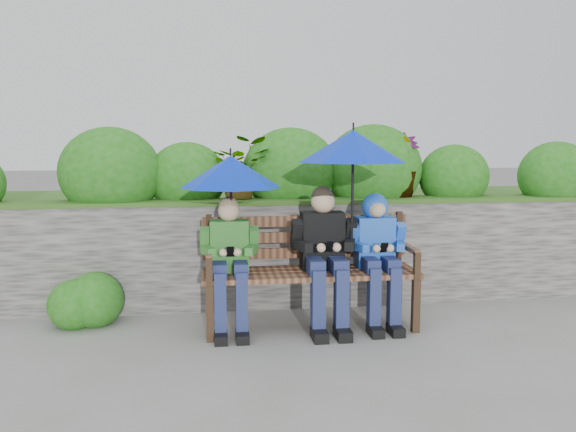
{
  "coord_description": "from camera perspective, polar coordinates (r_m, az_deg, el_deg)",
  "views": [
    {
      "loc": [
        -0.62,
        -4.56,
        1.56
      ],
      "look_at": [
        0.0,
        0.1,
        0.95
      ],
      "focal_mm": 35.0,
      "sensor_mm": 36.0,
      "label": 1
    }
  ],
  "objects": [
    {
      "name": "ground",
      "position": [
        4.86,
        0.16,
        -11.34
      ],
      "size": [
        60.0,
        60.0,
        0.0
      ],
      "primitive_type": "plane",
      "color": "slate",
      "rests_on": "ground"
    },
    {
      "name": "boy_right",
      "position": [
        4.85,
        9.07,
        -3.12
      ],
      "size": [
        0.49,
        0.59,
        1.13
      ],
      "color": "blue",
      "rests_on": "ground"
    },
    {
      "name": "boy_left",
      "position": [
        4.65,
        -5.94,
        -4.11
      ],
      "size": [
        0.48,
        0.55,
        1.12
      ],
      "color": "#307E29",
      "rests_on": "ground"
    },
    {
      "name": "umbrella_right",
      "position": [
        4.67,
        6.63,
        7.04
      ],
      "size": [
        0.91,
        0.91,
        1.0
      ],
      "color": "#0022BF",
      "rests_on": "ground"
    },
    {
      "name": "park_bench",
      "position": [
        4.81,
        2.15,
        -4.81
      ],
      "size": [
        1.81,
        0.53,
        0.95
      ],
      "color": "#342316",
      "rests_on": "ground"
    },
    {
      "name": "boy_middle",
      "position": [
        4.72,
        3.73,
        -3.49
      ],
      "size": [
        0.54,
        0.63,
        1.2
      ],
      "color": "black",
      "rests_on": "ground"
    },
    {
      "name": "umbrella_left",
      "position": [
        4.6,
        -5.84,
        4.49
      ],
      "size": [
        0.83,
        0.83,
        0.81
      ],
      "color": "#0022BF",
      "rests_on": "ground"
    },
    {
      "name": "garden_backdrop",
      "position": [
        6.24,
        -2.96,
        -1.17
      ],
      "size": [
        8.0,
        2.87,
        1.85
      ],
      "color": "#484542",
      "rests_on": "ground"
    }
  ]
}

